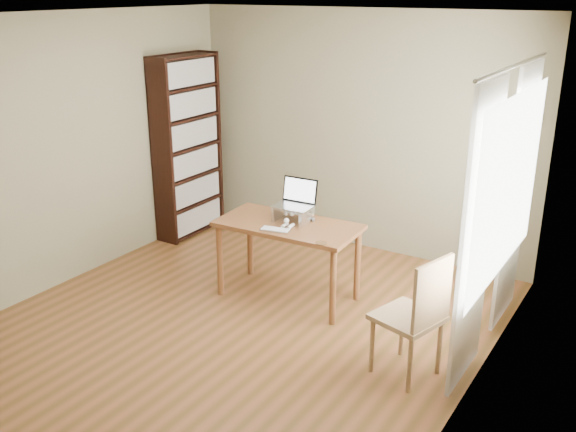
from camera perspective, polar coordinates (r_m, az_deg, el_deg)
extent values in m
cube|color=brown|center=(5.73, -4.47, -9.73)|extent=(4.00, 4.50, 0.02)
cube|color=white|center=(4.99, -5.31, 17.43)|extent=(4.00, 4.50, 0.02)
cube|color=#87815A|center=(7.08, 6.27, 7.40)|extent=(4.00, 0.02, 2.60)
cube|color=#87815A|center=(6.59, -19.05, 5.47)|extent=(0.02, 4.50, 2.60)
cube|color=#87815A|center=(4.36, 16.77, -1.33)|extent=(0.02, 4.50, 2.60)
cube|color=white|center=(5.08, 19.11, 2.57)|extent=(0.01, 1.80, 1.40)
cube|color=black|center=(7.26, -11.16, 5.40)|extent=(0.30, 0.04, 2.10)
cube|color=black|center=(7.88, -6.89, 6.78)|extent=(0.30, 0.04, 2.10)
cube|color=black|center=(7.65, -9.73, 6.24)|extent=(0.02, 0.90, 2.10)
cube|color=black|center=(7.86, -8.54, -1.11)|extent=(0.30, 0.84, 0.02)
cube|color=black|center=(7.79, -8.44, 0.01)|extent=(0.20, 0.78, 0.28)
cube|color=black|center=(7.75, -8.67, 1.24)|extent=(0.30, 0.84, 0.03)
cube|color=black|center=(7.68, -8.57, 2.40)|extent=(0.20, 0.78, 0.28)
cube|color=black|center=(7.65, -8.80, 3.65)|extent=(0.30, 0.84, 0.02)
cube|color=black|center=(7.59, -8.70, 4.85)|extent=(0.20, 0.78, 0.28)
cube|color=black|center=(7.56, -8.94, 6.12)|extent=(0.30, 0.84, 0.02)
cube|color=black|center=(7.51, -8.83, 7.36)|extent=(0.20, 0.78, 0.28)
cube|color=black|center=(7.49, -9.07, 8.65)|extent=(0.30, 0.84, 0.02)
cube|color=black|center=(7.44, -8.97, 9.91)|extent=(0.20, 0.78, 0.28)
cube|color=black|center=(7.43, -9.22, 11.22)|extent=(0.30, 0.84, 0.02)
cube|color=black|center=(7.39, -9.11, 12.51)|extent=(0.20, 0.78, 0.28)
cube|color=black|center=(7.39, -9.37, 13.82)|extent=(0.30, 0.84, 0.03)
cube|color=white|center=(4.66, 16.40, -1.90)|extent=(0.03, 0.70, 2.20)
cube|color=white|center=(5.68, 19.60, 1.63)|extent=(0.03, 0.70, 2.20)
cylinder|color=silver|center=(4.92, 19.59, 12.52)|extent=(0.03, 1.90, 0.03)
cube|color=brown|center=(5.90, 0.01, -0.84)|extent=(1.34, 0.72, 0.04)
cylinder|color=brown|center=(6.55, -3.14, -2.24)|extent=(0.06, 0.06, 0.71)
cylinder|color=brown|center=(5.99, 6.19, -4.50)|extent=(0.06, 0.06, 0.71)
cylinder|color=brown|center=(6.16, -6.01, -3.80)|extent=(0.06, 0.06, 0.71)
cylinder|color=brown|center=(5.56, 3.73, -6.44)|extent=(0.06, 0.06, 0.71)
cube|color=silver|center=(6.01, -0.76, 0.36)|extent=(0.03, 0.25, 0.12)
cube|color=silver|center=(5.86, 1.62, -0.14)|extent=(0.03, 0.25, 0.12)
cube|color=silver|center=(5.91, 0.42, 0.71)|extent=(0.32, 0.25, 0.01)
cube|color=silver|center=(5.91, 0.42, 0.84)|extent=(0.36, 0.26, 0.02)
cube|color=black|center=(5.98, 1.14, 2.33)|extent=(0.35, 0.07, 0.23)
cube|color=white|center=(5.98, 1.11, 2.31)|extent=(0.32, 0.06, 0.20)
cube|color=silver|center=(5.71, -1.14, -1.25)|extent=(0.29, 0.17, 0.02)
cube|color=silver|center=(5.71, -1.14, -1.16)|extent=(0.26, 0.15, 0.00)
cylinder|color=#4F331B|center=(5.45, 2.98, -2.41)|extent=(0.10, 0.10, 0.01)
ellipsoid|color=#423B34|center=(5.93, 0.89, 0.20)|extent=(0.18, 0.40, 0.14)
ellipsoid|color=#423B34|center=(6.03, 1.44, 0.45)|extent=(0.16, 0.17, 0.13)
ellipsoid|color=#423B34|center=(5.78, -0.09, -0.14)|extent=(0.10, 0.10, 0.10)
ellipsoid|color=silver|center=(5.82, 0.12, -0.37)|extent=(0.09, 0.09, 0.08)
sphere|color=silver|center=(5.75, -0.28, -0.39)|extent=(0.05, 0.05, 0.05)
cone|color=#423B34|center=(5.78, -0.30, 0.35)|extent=(0.03, 0.04, 0.04)
cone|color=#423B34|center=(5.75, 0.17, 0.25)|extent=(0.03, 0.04, 0.04)
cylinder|color=silver|center=(5.81, -0.39, -0.79)|extent=(0.03, 0.09, 0.03)
cylinder|color=silver|center=(5.78, 0.11, -0.91)|extent=(0.03, 0.09, 0.03)
cylinder|color=#423B34|center=(6.01, 2.27, -0.03)|extent=(0.14, 0.21, 0.03)
cube|color=tan|center=(4.93, 10.59, -8.86)|extent=(0.55, 0.55, 0.04)
cylinder|color=tan|center=(4.96, 7.65, -11.65)|extent=(0.04, 0.04, 0.47)
cylinder|color=tan|center=(4.85, 11.59, -12.71)|extent=(0.04, 0.04, 0.47)
cylinder|color=tan|center=(5.24, 9.34, -9.86)|extent=(0.04, 0.04, 0.47)
cylinder|color=tan|center=(5.14, 13.07, -10.80)|extent=(0.04, 0.04, 0.47)
cube|color=tan|center=(4.75, 13.04, -6.62)|extent=(0.14, 0.41, 0.53)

